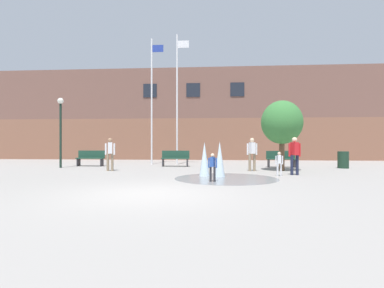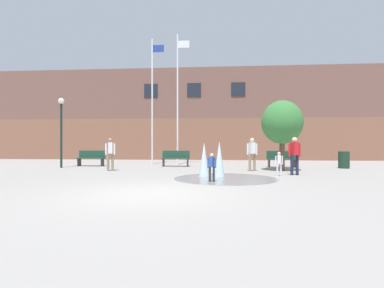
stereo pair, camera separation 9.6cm
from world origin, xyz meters
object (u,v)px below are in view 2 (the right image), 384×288
at_px(park_bench_center, 176,158).
at_px(adult_watching, 295,153).
at_px(child_in_fountain, 212,165).
at_px(lamp_post_left_lane, 61,122).
at_px(flagpole_left, 153,98).
at_px(trash_can, 344,160).
at_px(child_with_pink_shirt, 279,162).
at_px(street_tree_near_building, 282,123).
at_px(flagpole_right, 178,96).
at_px(park_bench_left_of_flagpoles, 91,158).
at_px(teen_by_trashcan, 252,152).
at_px(adult_in_red, 110,152).
at_px(park_bench_near_trashcan, 282,159).

height_order(park_bench_center, adult_watching, adult_watching).
distance_m(child_in_fountain, lamp_post_left_lane, 10.00).
distance_m(adult_watching, flagpole_left, 9.94).
bearing_deg(trash_can, park_bench_center, 176.50).
bearing_deg(child_with_pink_shirt, street_tree_near_building, -12.46).
bearing_deg(flagpole_right, park_bench_left_of_flagpoles, -160.15).
bearing_deg(teen_by_trashcan, adult_watching, 26.00).
distance_m(child_in_fountain, trash_can, 9.28).
relative_size(adult_watching, flagpole_right, 0.19).
height_order(park_bench_center, lamp_post_left_lane, lamp_post_left_lane).
bearing_deg(child_in_fountain, adult_in_red, -104.77).
height_order(park_bench_near_trashcan, street_tree_near_building, street_tree_near_building).
height_order(park_bench_center, child_in_fountain, child_in_fountain).
height_order(flagpole_left, lamp_post_left_lane, flagpole_left).
height_order(adult_watching, street_tree_near_building, street_tree_near_building).
height_order(flagpole_right, lamp_post_left_lane, flagpole_right).
bearing_deg(flagpole_left, lamp_post_left_lane, -145.22).
distance_m(adult_watching, trash_can, 5.14).
distance_m(park_bench_left_of_flagpoles, trash_can, 14.09).
bearing_deg(trash_can, flagpole_left, 168.75).
bearing_deg(adult_in_red, teen_by_trashcan, -106.69).
xyz_separation_m(park_bench_center, flagpole_left, (-1.69, 1.59, 3.75)).
bearing_deg(teen_by_trashcan, child_in_fountain, -40.27).
distance_m(teen_by_trashcan, flagpole_left, 7.82).
relative_size(adult_in_red, child_in_fountain, 1.61).
distance_m(teen_by_trashcan, adult_watching, 2.31).
bearing_deg(park_bench_center, flagpole_left, 136.76).
relative_size(adult_in_red, flagpole_right, 0.19).
bearing_deg(street_tree_near_building, child_with_pink_shirt, -104.68).
distance_m(trash_can, street_tree_near_building, 4.44).
distance_m(child_with_pink_shirt, flagpole_right, 8.89).
distance_m(teen_by_trashcan, lamp_post_left_lane, 10.33).
bearing_deg(flagpole_right, adult_in_red, -120.32).
bearing_deg(child_in_fountain, adult_watching, 147.46).
distance_m(park_bench_center, child_with_pink_shirt, 6.82).
distance_m(adult_watching, lamp_post_left_lane, 12.14).
xyz_separation_m(adult_in_red, child_with_pink_shirt, (7.65, -1.73, -0.35)).
height_order(adult_in_red, child_in_fountain, adult_in_red).
bearing_deg(flagpole_left, adult_in_red, -103.18).
height_order(park_bench_center, flagpole_left, flagpole_left).
bearing_deg(adult_watching, lamp_post_left_lane, 59.53).
xyz_separation_m(flagpole_left, flagpole_right, (1.62, 0.00, 0.12)).
bearing_deg(park_bench_center, child_in_fountain, -71.94).
relative_size(teen_by_trashcan, trash_can, 1.77).
height_order(park_bench_center, teen_by_trashcan, teen_by_trashcan).
bearing_deg(teen_by_trashcan, street_tree_near_building, 82.99).
height_order(child_in_fountain, flagpole_left, flagpole_left).
height_order(child_in_fountain, lamp_post_left_lane, lamp_post_left_lane).
bearing_deg(trash_can, adult_in_red, -168.27).
bearing_deg(flagpole_left, trash_can, -11.25).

